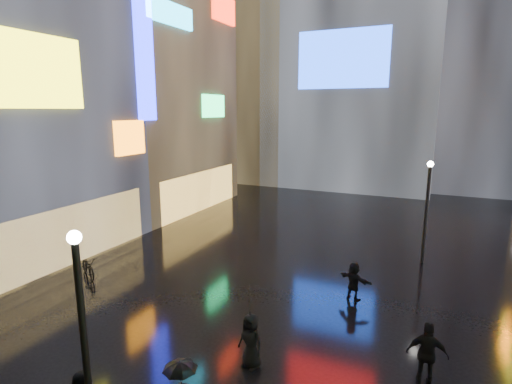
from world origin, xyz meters
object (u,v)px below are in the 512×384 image
Objects in this scene: lamp_far at (427,206)px; bicycle at (88,266)px; lamp_near at (83,330)px; pedestrian_3 at (427,354)px.

lamp_far reaches higher than bicycle.
lamp_far is at bearing 67.38° from lamp_near.
lamp_near and lamp_far have the same top height.
lamp_far is (6.41, 15.39, 0.00)m from lamp_near.
lamp_near is 10.68m from bicycle.
lamp_far is 2.76× the size of pedestrian_3.
lamp_far is at bearing -91.79° from pedestrian_3.
bicycle is (-14.55, 1.54, -0.45)m from pedestrian_3.
lamp_far is 16.55m from bicycle.
lamp_near reaches higher than bicycle.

